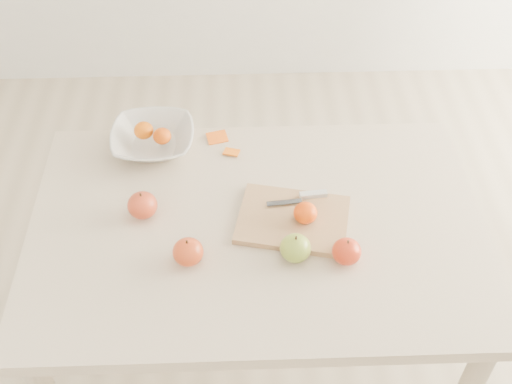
{
  "coord_description": "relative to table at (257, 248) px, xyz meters",
  "views": [
    {
      "loc": [
        -0.04,
        -1.12,
        2.01
      ],
      "look_at": [
        0.0,
        0.05,
        0.82
      ],
      "focal_mm": 45.0,
      "sensor_mm": 36.0,
      "label": 1
    }
  ],
  "objects": [
    {
      "name": "apple_green",
      "position": [
        0.09,
        -0.11,
        0.13
      ],
      "size": [
        0.08,
        0.08,
        0.07
      ],
      "primitive_type": "ellipsoid",
      "color": "olive",
      "rests_on": "table"
    },
    {
      "name": "cutting_board",
      "position": [
        0.1,
        0.0,
        0.11
      ],
      "size": [
        0.32,
        0.26,
        0.02
      ],
      "primitive_type": "cube",
      "rotation": [
        0.0,
        0.0,
        -0.22
      ],
      "color": "tan",
      "rests_on": "table"
    },
    {
      "name": "paring_knife",
      "position": [
        0.14,
        0.07,
        0.12
      ],
      "size": [
        0.17,
        0.05,
        0.01
      ],
      "color": "silver",
      "rests_on": "cutting_board"
    },
    {
      "name": "apple_red_b",
      "position": [
        -0.3,
        0.05,
        0.13
      ],
      "size": [
        0.08,
        0.08,
        0.07
      ],
      "primitive_type": "ellipsoid",
      "color": "#A0291C",
      "rests_on": "table"
    },
    {
      "name": "apple_red_c",
      "position": [
        -0.17,
        -0.12,
        0.13
      ],
      "size": [
        0.08,
        0.08,
        0.07
      ],
      "primitive_type": "ellipsoid",
      "color": "#A32210",
      "rests_on": "table"
    },
    {
      "name": "ground",
      "position": [
        0.0,
        0.0,
        -0.65
      ],
      "size": [
        3.5,
        3.5,
        0.0
      ],
      "primitive_type": "plane",
      "color": "#C6B293",
      "rests_on": "ground"
    },
    {
      "name": "board_tangerine",
      "position": [
        0.13,
        -0.01,
        0.14
      ],
      "size": [
        0.06,
        0.06,
        0.05
      ],
      "primitive_type": "ellipsoid",
      "color": "red",
      "rests_on": "cutting_board"
    },
    {
      "name": "orange_peel_b",
      "position": [
        -0.06,
        0.28,
        0.1
      ],
      "size": [
        0.05,
        0.05,
        0.01
      ],
      "primitive_type": "cube",
      "rotation": [
        -0.14,
        0.0,
        -0.28
      ],
      "color": "orange",
      "rests_on": "table"
    },
    {
      "name": "bowl_tangerine_near",
      "position": [
        -0.32,
        0.33,
        0.16
      ],
      "size": [
        0.06,
        0.06,
        0.05
      ],
      "primitive_type": "ellipsoid",
      "color": "#DB5807",
      "rests_on": "fruit_bowl"
    },
    {
      "name": "apple_red_e",
      "position": [
        0.22,
        -0.13,
        0.13
      ],
      "size": [
        0.07,
        0.07,
        0.07
      ],
      "primitive_type": "ellipsoid",
      "color": "#900B07",
      "rests_on": "table"
    },
    {
      "name": "orange_peel_a",
      "position": [
        -0.11,
        0.35,
        0.1
      ],
      "size": [
        0.07,
        0.06,
        0.01
      ],
      "primitive_type": "cube",
      "rotation": [
        0.21,
        0.0,
        0.26
      ],
      "color": "orange",
      "rests_on": "table"
    },
    {
      "name": "table",
      "position": [
        0.0,
        0.0,
        0.0
      ],
      "size": [
        1.2,
        0.8,
        0.75
      ],
      "color": "beige",
      "rests_on": "ground"
    },
    {
      "name": "fruit_bowl",
      "position": [
        -0.29,
        0.32,
        0.13
      ],
      "size": [
        0.24,
        0.24,
        0.06
      ],
      "primitive_type": "imported",
      "color": "silver",
      "rests_on": "table"
    },
    {
      "name": "bowl_tangerine_far",
      "position": [
        -0.26,
        0.3,
        0.15
      ],
      "size": [
        0.05,
        0.05,
        0.05
      ],
      "primitive_type": "ellipsoid",
      "color": "#C85B07",
      "rests_on": "fruit_bowl"
    }
  ]
}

